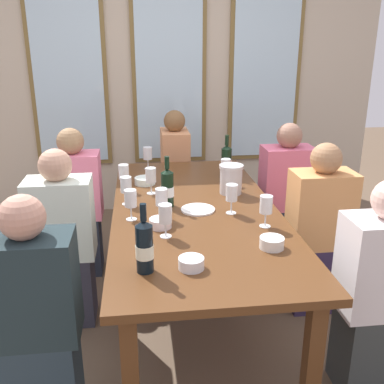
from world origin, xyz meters
TOP-DOWN VIEW (x-y plane):
  - ground_plane at (0.00, 0.00)m, footprint 12.00×12.00m
  - back_wall_with_windows at (0.00, 2.00)m, footprint 4.17×0.10m
  - dining_table at (0.00, 0.00)m, footprint 0.97×2.11m
  - white_plate_0 at (0.01, -0.05)m, footprint 0.20×0.20m
  - metal_pitcher at (0.27, 0.23)m, footprint 0.16×0.16m
  - wine_bottle_0 at (-0.16, 0.05)m, footprint 0.08×0.08m
  - wine_bottle_1 at (0.31, 0.61)m, footprint 0.08×0.08m
  - wine_bottle_2 at (-0.31, -0.74)m, footprint 0.08×0.08m
  - tasting_bowl_0 at (0.30, -0.58)m, footprint 0.12×0.12m
  - tasting_bowl_1 at (-0.22, -0.27)m, footprint 0.12×0.12m
  - tasting_bowl_2 at (-0.29, 0.50)m, footprint 0.14×0.14m
  - tasting_bowl_3 at (-0.11, -0.74)m, footprint 0.11×0.11m
  - wine_glass_0 at (-0.20, -0.14)m, footprint 0.07×0.07m
  - wine_glass_1 at (-0.25, 0.87)m, footprint 0.07×0.07m
  - wine_glass_2 at (0.20, -0.12)m, footprint 0.07×0.07m
  - wine_glass_3 at (0.34, -0.33)m, footprint 0.07×0.07m
  - wine_glass_4 at (0.27, 0.45)m, footprint 0.07×0.07m
  - wine_glass_5 at (-0.40, 0.11)m, footprint 0.07×0.07m
  - wine_glass_6 at (-0.20, -0.39)m, footprint 0.07×0.07m
  - wine_glass_7 at (-0.42, 0.38)m, footprint 0.07×0.07m
  - wine_glass_8 at (-0.25, 0.29)m, footprint 0.07×0.07m
  - wine_glass_9 at (-0.37, -0.14)m, footprint 0.07×0.07m
  - seated_person_0 at (-0.79, 0.05)m, footprint 0.38×0.24m
  - seated_person_1 at (0.79, 0.01)m, footprint 0.38×0.24m
  - seated_person_2 at (-0.79, 0.67)m, footprint 0.38×0.24m
  - seated_person_3 at (0.79, 0.68)m, footprint 0.38×0.24m
  - seated_person_4 at (-0.79, -0.74)m, footprint 0.38×0.24m
  - seated_person_5 at (0.79, -0.72)m, footprint 0.38×0.24m
  - seated_person_6 at (0.00, 1.40)m, footprint 0.24×0.38m

SIDE VIEW (x-z plane):
  - ground_plane at x=0.00m, z-range 0.00..0.00m
  - seated_person_0 at x=-0.79m, z-range -0.03..1.08m
  - seated_person_1 at x=0.79m, z-range -0.03..1.08m
  - seated_person_2 at x=-0.79m, z-range -0.03..1.08m
  - seated_person_3 at x=0.79m, z-range -0.03..1.08m
  - seated_person_4 at x=-0.79m, z-range -0.03..1.08m
  - seated_person_5 at x=0.79m, z-range -0.03..1.08m
  - seated_person_6 at x=0.00m, z-range -0.03..1.08m
  - dining_table at x=0.00m, z-range 0.30..1.04m
  - white_plate_0 at x=0.01m, z-range 0.74..0.75m
  - tasting_bowl_2 at x=-0.29m, z-range 0.74..0.79m
  - tasting_bowl_1 at x=-0.22m, z-range 0.74..0.79m
  - tasting_bowl_3 at x=-0.11m, z-range 0.74..0.79m
  - tasting_bowl_0 at x=0.30m, z-range 0.74..0.79m
  - metal_pitcher at x=0.27m, z-range 0.74..0.93m
  - wine_bottle_1 at x=0.31m, z-range 0.70..1.01m
  - wine_bottle_0 at x=-0.16m, z-range 0.70..1.01m
  - wine_glass_9 at x=-0.37m, z-range 0.77..0.94m
  - wine_glass_5 at x=-0.40m, z-range 0.77..0.94m
  - wine_glass_1 at x=-0.25m, z-range 0.77..0.94m
  - wine_glass_2 at x=0.20m, z-range 0.77..0.94m
  - wine_glass_7 at x=-0.42m, z-range 0.77..0.94m
  - wine_bottle_2 at x=-0.31m, z-range 0.70..1.01m
  - wine_glass_0 at x=-0.20m, z-range 0.77..0.95m
  - wine_glass_3 at x=0.34m, z-range 0.77..0.95m
  - wine_glass_4 at x=0.27m, z-range 0.77..0.95m
  - wine_glass_6 at x=-0.20m, z-range 0.77..0.95m
  - wine_glass_8 at x=-0.25m, z-range 0.77..0.95m
  - back_wall_with_windows at x=0.00m, z-range 0.00..2.90m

